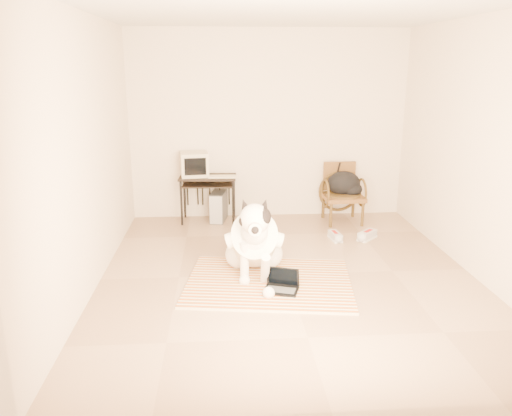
{
  "coord_description": "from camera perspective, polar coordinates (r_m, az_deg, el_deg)",
  "views": [
    {
      "loc": [
        -0.69,
        -4.99,
        2.2
      ],
      "look_at": [
        -0.34,
        0.04,
        0.75
      ],
      "focal_mm": 35.0,
      "sensor_mm": 36.0,
      "label": 1
    }
  ],
  "objects": [
    {
      "name": "sneaker_left",
      "position": [
        6.59,
        9.04,
        -3.22
      ],
      "size": [
        0.15,
        0.3,
        0.1
      ],
      "color": "silver",
      "rests_on": "floor"
    },
    {
      "name": "pc_tower",
      "position": [
        7.28,
        -4.3,
        0.2
      ],
      "size": [
        0.27,
        0.48,
        0.43
      ],
      "color": "#464648",
      "rests_on": "floor"
    },
    {
      "name": "wall_left",
      "position": [
        5.22,
        -18.57,
        5.89
      ],
      "size": [
        0.0,
        4.5,
        4.5
      ],
      "primitive_type": "plane",
      "rotation": [
        1.57,
        0.0,
        1.57
      ],
      "color": "beige",
      "rests_on": "floor"
    },
    {
      "name": "laptop",
      "position": [
        5.06,
        2.96,
        -8.71
      ],
      "size": [
        0.39,
        0.33,
        0.23
      ],
      "color": "black",
      "rests_on": "rug"
    },
    {
      "name": "computer_desk",
      "position": [
        7.16,
        -5.52,
        2.88
      ],
      "size": [
        0.82,
        0.49,
        0.67
      ],
      "color": "black",
      "rests_on": "floor"
    },
    {
      "name": "rattan_chair",
      "position": [
        7.29,
        9.82,
        1.72
      ],
      "size": [
        0.57,
        0.55,
        0.84
      ],
      "color": "brown",
      "rests_on": "floor"
    },
    {
      "name": "ceiling",
      "position": [
        5.06,
        4.15,
        21.72
      ],
      "size": [
        4.5,
        4.5,
        0.0
      ],
      "primitive_type": "plane",
      "rotation": [
        3.14,
        0.0,
        0.0
      ],
      "color": "silver",
      "rests_on": "wall_back"
    },
    {
      "name": "wall_back",
      "position": [
        7.32,
        1.44,
        9.4
      ],
      "size": [
        4.5,
        0.0,
        4.5
      ],
      "primitive_type": "plane",
      "rotation": [
        1.57,
        0.0,
        0.0
      ],
      "color": "beige",
      "rests_on": "floor"
    },
    {
      "name": "dog",
      "position": [
        5.32,
        -0.19,
        -3.88
      ],
      "size": [
        0.64,
        1.34,
        0.96
      ],
      "color": "white",
      "rests_on": "rug"
    },
    {
      "name": "backpack",
      "position": [
        7.27,
        10.16,
        2.68
      ],
      "size": [
        0.49,
        0.39,
        0.35
      ],
      "color": "black",
      "rests_on": "rattan_chair"
    },
    {
      "name": "rug",
      "position": [
        5.27,
        1.49,
        -8.47
      ],
      "size": [
        1.86,
        1.52,
        0.02
      ],
      "color": "#C95413",
      "rests_on": "floor"
    },
    {
      "name": "desk_keyboard",
      "position": [
        7.05,
        -3.88,
        3.61
      ],
      "size": [
        0.4,
        0.16,
        0.03
      ],
      "primitive_type": "cube",
      "rotation": [
        0.0,
        0.0,
        -0.04
      ],
      "color": "beige",
      "rests_on": "computer_desk"
    },
    {
      "name": "floor",
      "position": [
        5.49,
        3.58,
        -7.56
      ],
      "size": [
        4.5,
        4.5,
        0.0
      ],
      "primitive_type": "plane",
      "color": "#9D7D60",
      "rests_on": "ground"
    },
    {
      "name": "wall_front",
      "position": [
        2.95,
        9.74,
        -0.9
      ],
      "size": [
        4.5,
        0.0,
        4.5
      ],
      "primitive_type": "plane",
      "rotation": [
        -1.57,
        0.0,
        0.0
      ],
      "color": "beige",
      "rests_on": "floor"
    },
    {
      "name": "wall_right",
      "position": [
        5.73,
        24.2,
        6.15
      ],
      "size": [
        0.0,
        4.5,
        4.5
      ],
      "primitive_type": "plane",
      "rotation": [
        1.57,
        0.0,
        -1.57
      ],
      "color": "beige",
      "rests_on": "floor"
    },
    {
      "name": "crt_monitor",
      "position": [
        7.16,
        -7.06,
        4.99
      ],
      "size": [
        0.42,
        0.41,
        0.34
      ],
      "color": "beige",
      "rests_on": "computer_desk"
    },
    {
      "name": "sneaker_right",
      "position": [
        6.69,
        12.59,
        -3.08
      ],
      "size": [
        0.32,
        0.31,
        0.11
      ],
      "color": "silver",
      "rests_on": "floor"
    }
  ]
}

